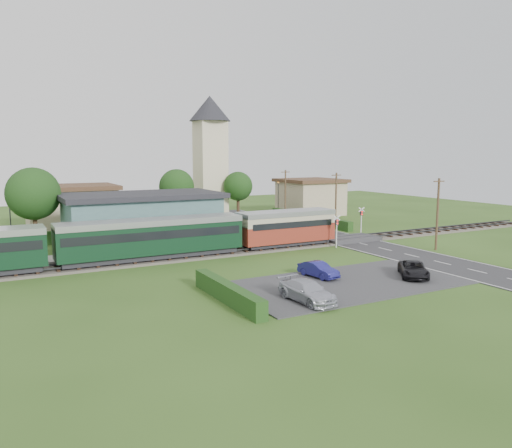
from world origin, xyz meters
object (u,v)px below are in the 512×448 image
house_west (71,207)px  car_park_blue (318,270)px  car_park_silver (307,291)px  pedestrian_near (217,237)px  station_building (142,218)px  crossing_signal_near (337,227)px  church_tower (210,148)px  car_park_dark (413,269)px  train (115,240)px  house_east (310,196)px  crossing_signal_far (361,217)px  equipment_hut (70,242)px  pedestrian_far (110,243)px  car_on_road (285,223)px

house_west → car_park_blue: 36.96m
car_park_silver → pedestrian_near: pedestrian_near is taller
station_building → crossing_signal_near: station_building is taller
church_tower → pedestrian_near: church_tower is taller
crossing_signal_near → car_park_dark: size_ratio=0.79×
station_building → church_tower: bearing=48.6°
train → crossing_signal_near: size_ratio=13.18×
church_tower → car_park_silver: size_ratio=3.87×
house_east → crossing_signal_near: house_east is taller
crossing_signal_far → car_park_dark: crossing_signal_far is taller
equipment_hut → house_east: 42.41m
house_east → pedestrian_far: house_east is taller
pedestrian_near → car_on_road: bearing=-156.9°
crossing_signal_far → crossing_signal_near: bearing=-146.3°
station_building → house_east: 32.70m
house_east → car_on_road: 14.80m
crossing_signal_near → station_building: bearing=145.2°
car_on_road → pedestrian_far: size_ratio=1.62×
crossing_signal_near → pedestrian_near: 11.94m
church_tower → pedestrian_far: bearing=-130.2°
train → house_east: (34.81, 22.00, 0.62)m
station_building → car_on_road: 19.65m
crossing_signal_near → crossing_signal_far: (7.20, 4.80, 0.00)m
church_tower → house_west: size_ratio=1.63×
house_west → station_building: bearing=-70.4°
equipment_hut → pedestrian_near: (13.75, -0.28, -0.56)m
equipment_hut → house_east: bearing=26.3°
train → crossing_signal_near: train is taller
crossing_signal_near → car_park_blue: bearing=-133.4°
church_tower → car_park_dark: 42.15m
crossing_signal_far → pedestrian_near: (-17.85, 0.53, -0.96)m
church_tower → equipment_hut: bearing=-135.3°
house_west → pedestrian_near: size_ratio=7.35×
car_on_road → pedestrian_near: pedestrian_near is taller
car_on_road → car_park_silver: 32.67m
equipment_hut → car_on_road: 28.71m
car_park_silver → equipment_hut: bearing=115.9°
equipment_hut → crossing_signal_far: size_ratio=0.78×
crossing_signal_near → pedestrian_far: 21.71m
church_tower → pedestrian_near: size_ratio=11.98×
house_west → car_on_road: house_west is taller
car_park_blue → car_park_silver: 6.46m
house_east → pedestrian_near: 30.90m
car_park_silver → pedestrian_far: bearing=108.7°
crossing_signal_far → car_park_silver: size_ratio=0.72×
car_park_blue → car_park_dark: size_ratio=0.84×
equipment_hut → train: (3.19, -3.20, 0.43)m
equipment_hut → church_tower: church_tower is taller
station_building → car_on_road: station_building is taller
house_west → pedestrian_far: size_ratio=5.50×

